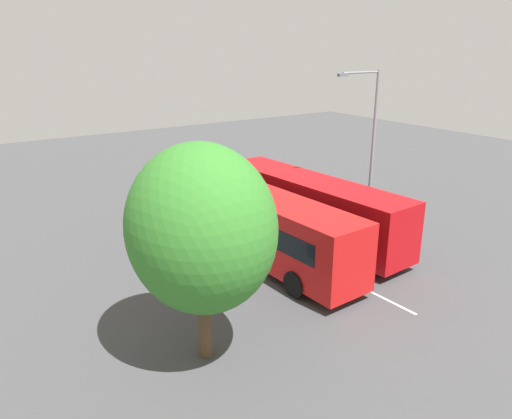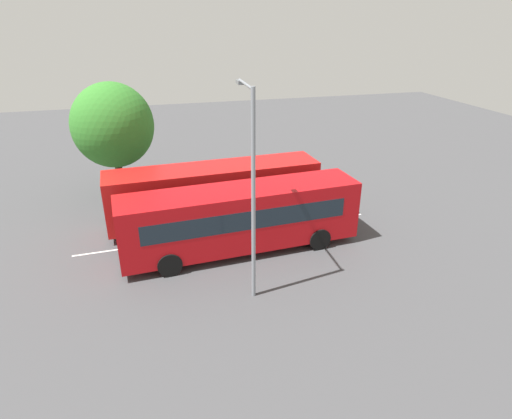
{
  "view_description": "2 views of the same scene",
  "coord_description": "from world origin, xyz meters",
  "px_view_note": "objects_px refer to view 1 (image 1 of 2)",
  "views": [
    {
      "loc": [
        -17.39,
        13.45,
        9.46
      ],
      "look_at": [
        1.03,
        0.91,
        1.87
      ],
      "focal_mm": 34.23,
      "sensor_mm": 36.0,
      "label": 1
    },
    {
      "loc": [
        -3.94,
        -19.53,
        10.39
      ],
      "look_at": [
        1.0,
        -1.47,
        1.89
      ],
      "focal_mm": 30.18,
      "sensor_mm": 36.0,
      "label": 2
    }
  ],
  "objects_px": {
    "bus_center_left": "(261,223)",
    "street_lamp": "(370,141)",
    "bus_far_left": "(311,206)",
    "depot_tree": "(201,229)",
    "pedestrian": "(208,195)"
  },
  "relations": [
    {
      "from": "bus_center_left",
      "to": "street_lamp",
      "type": "distance_m",
      "value": 7.53
    },
    {
      "from": "pedestrian",
      "to": "bus_far_left",
      "type": "bearing_deg",
      "value": -12.38
    },
    {
      "from": "bus_center_left",
      "to": "depot_tree",
      "type": "height_order",
      "value": "depot_tree"
    },
    {
      "from": "bus_center_left",
      "to": "street_lamp",
      "type": "bearing_deg",
      "value": -90.7
    },
    {
      "from": "bus_center_left",
      "to": "depot_tree",
      "type": "relative_size",
      "value": 1.64
    },
    {
      "from": "bus_far_left",
      "to": "street_lamp",
      "type": "xyz_separation_m",
      "value": [
        -0.41,
        -3.46,
        2.99
      ]
    },
    {
      "from": "street_lamp",
      "to": "bus_far_left",
      "type": "bearing_deg",
      "value": -4.5
    },
    {
      "from": "pedestrian",
      "to": "street_lamp",
      "type": "distance_m",
      "value": 9.76
    },
    {
      "from": "bus_far_left",
      "to": "pedestrian",
      "type": "xyz_separation_m",
      "value": [
        6.56,
        2.27,
        -0.72
      ]
    },
    {
      "from": "bus_center_left",
      "to": "street_lamp",
      "type": "relative_size",
      "value": 1.37
    },
    {
      "from": "bus_center_left",
      "to": "pedestrian",
      "type": "distance_m",
      "value": 7.33
    },
    {
      "from": "pedestrian",
      "to": "street_lamp",
      "type": "bearing_deg",
      "value": 7.96
    },
    {
      "from": "bus_far_left",
      "to": "street_lamp",
      "type": "height_order",
      "value": "street_lamp"
    },
    {
      "from": "pedestrian",
      "to": "street_lamp",
      "type": "relative_size",
      "value": 0.21
    },
    {
      "from": "bus_far_left",
      "to": "bus_center_left",
      "type": "bearing_deg",
      "value": 96.77
    }
  ]
}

